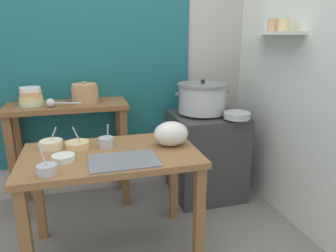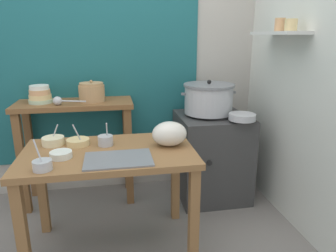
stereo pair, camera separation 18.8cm
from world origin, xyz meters
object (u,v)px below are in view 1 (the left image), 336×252
object	(u,v)px
back_shelf_table	(69,130)
bowl_stack_enamel	(31,97)
plastic_bag	(171,134)
prep_bowl_1	(63,158)
prep_bowl_4	(51,144)
wide_pan	(237,115)
prep_table	(112,169)
steamer_pot	(202,98)
stove_block	(205,154)
prep_bowl_2	(47,169)
ladle	(52,103)
prep_bowl_0	(78,144)
prep_bowl_3	(106,142)
serving_tray	(124,161)
clay_pot	(85,93)

from	to	relation	value
back_shelf_table	bowl_stack_enamel	distance (m)	0.39
back_shelf_table	plastic_bag	world-z (taller)	back_shelf_table
prep_bowl_1	prep_bowl_4	size ratio (longest dim) A/B	0.90
wide_pan	prep_bowl_1	xyz separation A→B (m)	(-1.34, -0.42, -0.06)
prep_table	steamer_pot	distance (m)	1.11
stove_block	prep_bowl_1	world-z (taller)	stove_block
back_shelf_table	prep_bowl_2	size ratio (longest dim) A/B	5.34
steamer_pot	prep_bowl_4	distance (m)	1.32
prep_bowl_1	ladle	bearing A→B (deg)	97.75
prep_table	prep_bowl_0	size ratio (longest dim) A/B	7.10
steamer_pot	prep_bowl_3	xyz separation A→B (m)	(-0.88, -0.52, -0.15)
plastic_bag	prep_bowl_0	size ratio (longest dim) A/B	1.50
wide_pan	steamer_pot	bearing A→B (deg)	125.43
prep_bowl_1	prep_bowl_2	world-z (taller)	prep_bowl_2
back_shelf_table	serving_tray	xyz separation A→B (m)	(0.33, -0.90, 0.05)
prep_bowl_2	bowl_stack_enamel	bearing A→B (deg)	100.47
wide_pan	prep_bowl_4	world-z (taller)	prep_bowl_4
clay_pot	prep_bowl_2	xyz separation A→B (m)	(-0.23, -0.98, -0.23)
plastic_bag	prep_bowl_1	distance (m)	0.70
bowl_stack_enamel	prep_bowl_2	size ratio (longest dim) A/B	1.04
prep_bowl_2	prep_bowl_4	distance (m)	0.42
stove_block	plastic_bag	size ratio (longest dim) A/B	3.35
back_shelf_table	serving_tray	distance (m)	0.96
back_shelf_table	steamer_pot	size ratio (longest dim) A/B	1.98
plastic_bag	prep_bowl_1	size ratio (longest dim) A/B	1.76
back_shelf_table	steamer_pot	xyz separation A→B (m)	(1.14, -0.11, 0.23)
prep_bowl_0	prep_bowl_3	distance (m)	0.19
steamer_pot	plastic_bag	bearing A→B (deg)	-127.40
serving_tray	wide_pan	world-z (taller)	wide_pan
plastic_bag	prep_table	bearing A→B (deg)	-176.51
plastic_bag	prep_bowl_3	bearing A→B (deg)	169.17
steamer_pot	prep_bowl_1	xyz separation A→B (m)	(-1.14, -0.70, -0.17)
stove_block	ladle	distance (m)	1.39
bowl_stack_enamel	prep_bowl_3	size ratio (longest dim) A/B	1.11
ladle	prep_bowl_0	distance (m)	0.55
prep_table	prep_bowl_2	xyz separation A→B (m)	(-0.36, -0.24, 0.14)
plastic_bag	stove_block	bearing A→B (deg)	49.31
steamer_pot	plastic_bag	distance (m)	0.76
stove_block	steamer_pot	xyz separation A→B (m)	(-0.04, 0.02, 0.53)
wide_pan	prep_bowl_1	world-z (taller)	wide_pan
plastic_bag	prep_bowl_1	world-z (taller)	plastic_bag
ladle	plastic_bag	xyz separation A→B (m)	(0.78, -0.60, -0.13)
prep_table	clay_pot	world-z (taller)	clay_pot
prep_bowl_1	wide_pan	bearing A→B (deg)	17.46
wide_pan	prep_bowl_4	xyz separation A→B (m)	(-1.43, -0.17, -0.06)
ladle	serving_tray	world-z (taller)	ladle
stove_block	prep_bowl_4	size ratio (longest dim) A/B	5.31
ladle	prep_bowl_1	world-z (taller)	ladle
prep_bowl_1	back_shelf_table	bearing A→B (deg)	89.32
ladle	prep_bowl_4	bearing A→B (deg)	-88.73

